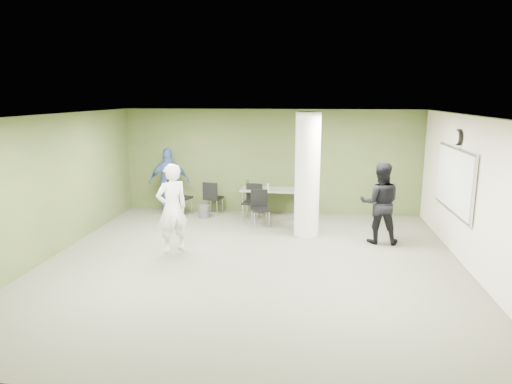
# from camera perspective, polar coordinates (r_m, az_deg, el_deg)

# --- Properties ---
(floor) EXTENTS (8.00, 8.00, 0.00)m
(floor) POSITION_cam_1_polar(r_m,az_deg,el_deg) (8.82, -0.53, -8.97)
(floor) COLOR #585845
(floor) RESTS_ON ground
(ceiling) EXTENTS (8.00, 8.00, 0.00)m
(ceiling) POSITION_cam_1_polar(r_m,az_deg,el_deg) (8.24, -0.57, 9.53)
(ceiling) COLOR white
(ceiling) RESTS_ON wall_back
(wall_back) EXTENTS (8.00, 2.80, 0.02)m
(wall_back) POSITION_cam_1_polar(r_m,az_deg,el_deg) (12.34, 1.88, 3.82)
(wall_back) COLOR #435B2A
(wall_back) RESTS_ON floor
(wall_left) EXTENTS (0.02, 8.00, 2.80)m
(wall_left) POSITION_cam_1_polar(r_m,az_deg,el_deg) (9.77, -24.50, 0.56)
(wall_left) COLOR #435B2A
(wall_left) RESTS_ON floor
(wall_right_cream) EXTENTS (0.02, 8.00, 2.80)m
(wall_right_cream) POSITION_cam_1_polar(r_m,az_deg,el_deg) (8.85, 26.09, -0.69)
(wall_right_cream) COLOR beige
(wall_right_cream) RESTS_ON floor
(column) EXTENTS (0.56, 0.56, 2.80)m
(column) POSITION_cam_1_polar(r_m,az_deg,el_deg) (10.31, 6.43, 2.13)
(column) COLOR silver
(column) RESTS_ON floor
(whiteboard) EXTENTS (0.05, 2.30, 1.30)m
(whiteboard) POSITION_cam_1_polar(r_m,az_deg,el_deg) (9.92, 23.51, 1.40)
(whiteboard) COLOR silver
(whiteboard) RESTS_ON wall_right_cream
(wall_clock) EXTENTS (0.06, 0.32, 0.32)m
(wall_clock) POSITION_cam_1_polar(r_m,az_deg,el_deg) (9.82, 23.93, 6.27)
(wall_clock) COLOR black
(wall_clock) RESTS_ON wall_right_cream
(folding_table) EXTENTS (1.59, 0.75, 0.99)m
(folding_table) POSITION_cam_1_polar(r_m,az_deg,el_deg) (12.01, 1.75, 0.15)
(folding_table) COLOR gray
(folding_table) RESTS_ON floor
(wastebasket) EXTENTS (0.28, 0.28, 0.33)m
(wastebasket) POSITION_cam_1_polar(r_m,az_deg,el_deg) (12.07, -6.50, -2.42)
(wastebasket) COLOR #4C4C4C
(wastebasket) RESTS_ON floor
(chair_back_left) EXTENTS (0.63, 0.63, 0.99)m
(chair_back_left) POSITION_cam_1_polar(r_m,az_deg,el_deg) (12.19, -9.70, -0.37)
(chair_back_left) COLOR black
(chair_back_left) RESTS_ON floor
(chair_back_right) EXTENTS (0.53, 0.53, 0.89)m
(chair_back_right) POSITION_cam_1_polar(r_m,az_deg,el_deg) (12.31, -5.51, -0.43)
(chair_back_right) COLOR black
(chair_back_right) RESTS_ON floor
(chair_table_left) EXTENTS (0.52, 0.52, 0.91)m
(chair_table_left) POSITION_cam_1_polar(r_m,az_deg,el_deg) (11.79, -0.38, -0.85)
(chair_table_left) COLOR black
(chair_table_left) RESTS_ON floor
(chair_table_right) EXTENTS (0.54, 0.54, 0.88)m
(chair_table_right) POSITION_cam_1_polar(r_m,az_deg,el_deg) (11.20, 0.50, -1.67)
(chair_table_right) COLOR black
(chair_table_right) RESTS_ON floor
(woman_white) EXTENTS (0.79, 0.77, 1.82)m
(woman_white) POSITION_cam_1_polar(r_m,az_deg,el_deg) (9.39, -10.45, -2.02)
(woman_white) COLOR white
(woman_white) RESTS_ON floor
(man_black) EXTENTS (0.90, 0.72, 1.76)m
(man_black) POSITION_cam_1_polar(r_m,az_deg,el_deg) (10.17, 15.23, -1.34)
(man_black) COLOR black
(man_black) RESTS_ON floor
(man_blue) EXTENTS (1.14, 0.74, 1.79)m
(man_blue) POSITION_cam_1_polar(r_m,az_deg,el_deg) (12.36, -10.81, 1.26)
(man_blue) COLOR #3A538F
(man_blue) RESTS_ON floor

